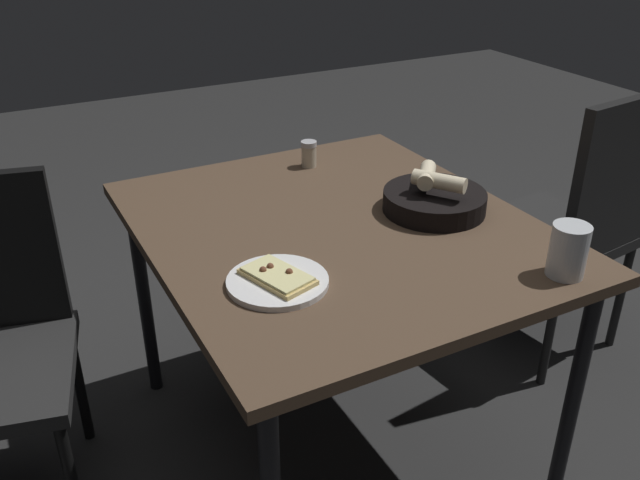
# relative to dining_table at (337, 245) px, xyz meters

# --- Properties ---
(ground) EXTENTS (8.00, 8.00, 0.00)m
(ground) POSITION_rel_dining_table_xyz_m (0.00, 0.00, -0.66)
(ground) COLOR #282828
(dining_table) EXTENTS (1.09, 0.95, 0.72)m
(dining_table) POSITION_rel_dining_table_xyz_m (0.00, 0.00, 0.00)
(dining_table) COLOR #4E3A2A
(dining_table) RESTS_ON ground
(pizza_plate) EXTENTS (0.22, 0.22, 0.04)m
(pizza_plate) POSITION_rel_dining_table_xyz_m (-0.20, 0.26, 0.07)
(pizza_plate) COLOR white
(pizza_plate) RESTS_ON dining_table
(bread_basket) EXTENTS (0.27, 0.27, 0.12)m
(bread_basket) POSITION_rel_dining_table_xyz_m (-0.05, -0.26, 0.09)
(bread_basket) COLOR black
(bread_basket) RESTS_ON dining_table
(beer_glass) EXTENTS (0.08, 0.08, 0.12)m
(beer_glass) POSITION_rel_dining_table_xyz_m (-0.46, -0.32, 0.11)
(beer_glass) COLOR silver
(beer_glass) RESTS_ON dining_table
(pepper_shaker) EXTENTS (0.05, 0.05, 0.08)m
(pepper_shaker) POSITION_rel_dining_table_xyz_m (0.39, -0.12, 0.10)
(pepper_shaker) COLOR #BFB299
(pepper_shaker) RESTS_ON dining_table
(chair_near) EXTENTS (0.49, 0.49, 0.95)m
(chair_near) POSITION_rel_dining_table_xyz_m (0.02, -0.91, -0.13)
(chair_near) COLOR #242424
(chair_near) RESTS_ON ground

